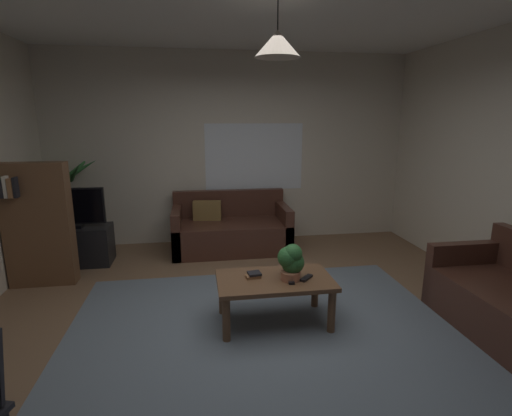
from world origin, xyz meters
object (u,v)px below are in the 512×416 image
Objects in this scene: couch_under_window at (231,231)px; book_on_table_1 at (254,273)px; book_on_table_0 at (253,276)px; pendant_lamp at (278,44)px; tv_stand at (75,246)px; tv at (71,208)px; bookshelf_corner at (38,224)px; potted_palm_corner at (69,204)px; remote_on_table_1 at (306,278)px; remote_on_table_0 at (290,280)px; potted_plant_on_table at (291,260)px; coffee_table at (275,286)px.

couch_under_window is 2.08m from book_on_table_1.
book_on_table_0 is 2.00m from pendant_lamp.
tv_stand is 0.51m from tv.
book_on_table_1 is at bearing -40.43° from tv.
book_on_table_0 is 0.03m from book_on_table_1.
tv reaches higher than couch_under_window.
tv reaches higher than tv_stand.
bookshelf_corner is at bearing 152.77° from pendant_lamp.
remote_on_table_1 is at bearing -41.80° from potted_palm_corner.
remote_on_table_0 is 0.48× the size of potted_plant_on_table.
book_on_table_0 is at bearing -41.13° from tv_stand.
book_on_table_0 is 0.28× the size of pendant_lamp.
remote_on_table_1 is at bearing -167.85° from remote_on_table_0.
pendant_lamp is at bearing -17.10° from book_on_table_1.
bookshelf_corner reaches higher than tv_stand.
book_on_table_1 is 0.08× the size of potted_palm_corner.
couch_under_window is 2.07m from tv_stand.
tv_stand is at bearing -172.44° from couch_under_window.
couch_under_window is 2.30m from potted_palm_corner.
remote_on_table_1 is at bearing -13.73° from potted_plant_on_table.
tv_stand is (-2.08, 1.79, -0.23)m from book_on_table_1.
remote_on_table_1 reaches higher than coffee_table.
couch_under_window is at bearing 7.56° from tv_stand.
potted_palm_corner reaches higher than coffee_table.
remote_on_table_1 is at bearing -36.69° from tv.
book_on_table_0 is 1.17× the size of book_on_table_1.
tv_stand is 0.64× the size of potted_palm_corner.
remote_on_table_0 is 0.34× the size of pendant_lamp.
bookshelf_corner reaches higher than tv.
book_on_table_1 is at bearing 162.90° from pendant_lamp.
tv is 1.74× the size of pendant_lamp.
remote_on_table_1 is at bearing -37.00° from tv_stand.
book_on_table_1 is 0.13× the size of tv_stand.
coffee_table is 2.92m from tv_stand.
tv is at bearing -171.98° from remote_on_table_1.
couch_under_window is 14.32× the size of book_on_table_1.
tv_stand is (-2.40, 1.88, -0.37)m from potted_plant_on_table.
pendant_lamp reaches higher than book_on_table_1.
coffee_table is at bearing -148.37° from remote_on_table_1.
potted_plant_on_table is 0.70× the size of pendant_lamp.
potted_palm_corner is at bearing 109.42° from tv.
coffee_table is at bearing -39.29° from tv_stand.
pendant_lamp reaches higher than bookshelf_corner.
couch_under_window is at bearing 21.12° from bookshelf_corner.
tv_stand is at bearing -35.17° from remote_on_table_0.
tv_stand reaches higher than coffee_table.
book_on_table_0 is at bearing -28.32° from bookshelf_corner.
tv_stand reaches higher than book_on_table_1.
remote_on_table_1 is at bearing -13.06° from book_on_table_0.
potted_plant_on_table is at bearing -102.76° from remote_on_table_0.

